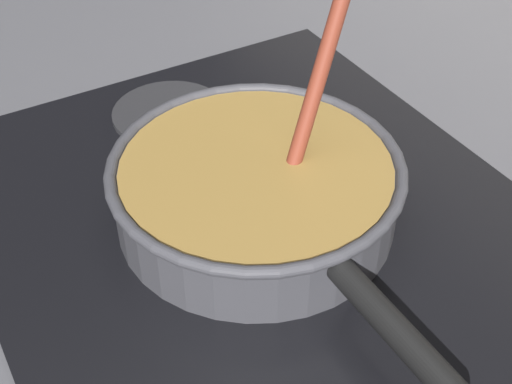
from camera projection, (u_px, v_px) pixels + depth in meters
name	position (u px, v px, depth m)	size (l,w,h in m)	color
ground	(54.00, 280.00, 0.63)	(2.40, 1.60, 0.04)	#4C4C51
hob_plate	(256.00, 221.00, 0.65)	(0.56, 0.48, 0.01)	black
burner_ring	(256.00, 213.00, 0.64)	(0.17, 0.17, 0.01)	#592D0C
spare_burner	(169.00, 113.00, 0.76)	(0.12, 0.12, 0.01)	#262628
cooking_pan	(258.00, 188.00, 0.62)	(0.41, 0.28, 0.29)	#38383D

